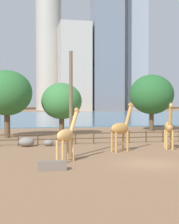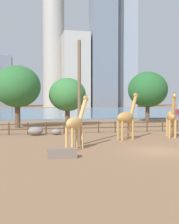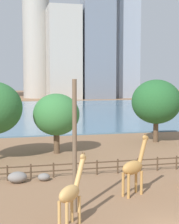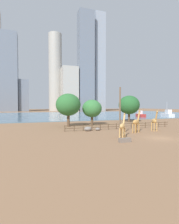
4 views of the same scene
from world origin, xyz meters
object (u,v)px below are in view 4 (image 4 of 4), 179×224
(boat_barge, at_px, (167,114))
(tree_right_tall, at_px, (92,109))
(giraffe_tall, at_px, (155,121))
(boat_sailboat, at_px, (140,115))
(feeding_trough, at_px, (125,140))
(tree_center_broad, at_px, (129,105))
(boulder_near_fence, at_px, (98,129))
(boulder_by_pole, at_px, (88,129))
(tree_left_large, at_px, (68,105))
(giraffe_companion, at_px, (136,122))
(giraffe_young, at_px, (123,126))
(utility_pole, at_px, (120,112))

(boat_barge, bearing_deg, tree_right_tall, 128.36)
(giraffe_tall, xyz_separation_m, boat_sailboat, (23.48, 37.76, -0.91))
(tree_right_tall, xyz_separation_m, boat_barge, (43.05, 18.45, -3.11))
(feeding_trough, relative_size, tree_center_broad, 0.21)
(boulder_near_fence, height_order, boulder_by_pole, boulder_by_pole)
(boulder_near_fence, relative_size, tree_left_large, 0.12)
(giraffe_tall, relative_size, giraffe_companion, 1.00)
(giraffe_tall, height_order, giraffe_young, giraffe_tall)
(utility_pole, bearing_deg, giraffe_young, -107.19)
(boulder_near_fence, relative_size, tree_right_tall, 0.15)
(giraffe_young, bearing_deg, tree_right_tall, 38.23)
(tree_right_tall, bearing_deg, boulder_near_fence, -103.72)
(giraffe_companion, bearing_deg, utility_pole, 178.52)
(boat_sailboat, xyz_separation_m, boat_barge, (11.29, -4.35, 0.18))
(boat_barge, bearing_deg, tree_left_large, 127.10)
(giraffe_companion, distance_m, boat_sailboat, 47.75)
(giraffe_young, bearing_deg, tree_left_large, 59.09)
(giraffe_tall, relative_size, tree_center_broad, 0.53)
(giraffe_young, xyz_separation_m, boulder_by_pole, (-2.75, 9.23, -1.48))
(utility_pole, relative_size, boulder_by_pole, 5.39)
(boulder_near_fence, distance_m, feeding_trough, 12.24)
(boulder_near_fence, height_order, tree_center_broad, tree_center_broad)
(boulder_near_fence, height_order, boat_sailboat, boat_sailboat)
(utility_pole, distance_m, feeding_trough, 6.57)
(boat_sailboat, bearing_deg, boulder_near_fence, -32.49)
(utility_pole, bearing_deg, giraffe_tall, 16.56)
(boulder_near_fence, distance_m, tree_right_tall, 11.60)
(tree_left_large, relative_size, boat_barge, 1.02)
(utility_pole, bearing_deg, giraffe_companion, 24.64)
(giraffe_young, xyz_separation_m, tree_left_large, (-4.92, 18.14, 3.51))
(utility_pole, distance_m, boat_sailboat, 52.51)
(utility_pole, xyz_separation_m, tree_right_tall, (1.36, 17.83, 0.25))
(boat_sailboat, bearing_deg, utility_pole, -25.83)
(giraffe_young, xyz_separation_m, boat_barge, (45.02, 38.26, -0.59))
(boulder_near_fence, distance_m, tree_center_broad, 22.82)
(boat_barge, bearing_deg, tree_center_broad, 131.48)
(tree_right_tall, height_order, boat_barge, boat_barge)
(tree_center_broad, xyz_separation_m, boat_barge, (28.92, 14.30, -4.12))
(giraffe_tall, relative_size, boulder_near_fence, 4.40)
(boat_barge, bearing_deg, giraffe_young, 145.52)
(giraffe_companion, relative_size, boulder_near_fence, 4.41)
(giraffe_companion, distance_m, boat_barge, 52.26)
(tree_left_large, distance_m, boat_barge, 54.00)
(boat_sailboat, bearing_deg, tree_left_large, -44.31)
(giraffe_tall, xyz_separation_m, tree_center_broad, (5.85, 19.11, 3.40))
(feeding_trough, bearing_deg, boat_barge, 41.64)
(boulder_by_pole, relative_size, tree_center_broad, 0.18)
(boulder_by_pole, xyz_separation_m, tree_right_tall, (4.72, 10.58, 4.00))
(boulder_near_fence, height_order, feeding_trough, boulder_near_fence)
(giraffe_companion, bearing_deg, feeding_trough, -159.50)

